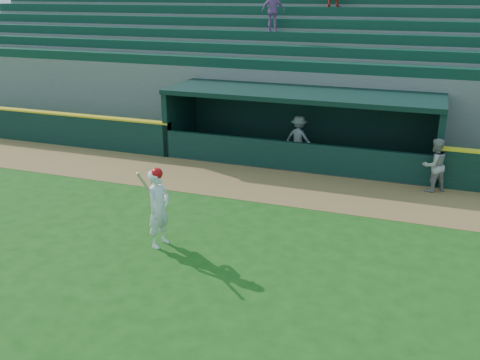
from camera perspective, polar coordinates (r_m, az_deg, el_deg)
The scene contains 8 objects.
ground at distance 12.34m, azimuth -2.58°, elevation -8.06°, with size 120.00×120.00×0.00m, color #1A4A12.
warning_track at distance 16.57m, azimuth 3.92°, elevation -0.62°, with size 40.00×3.00×0.01m, color olive.
field_wall_left at distance 23.97m, azimuth -24.27°, elevation 5.54°, with size 15.50×0.30×1.20m, color black.
dugout_player_front at distance 16.88m, azimuth 20.02°, elevation 1.50°, with size 0.79×0.62×1.64m, color gray.
dugout_player_inside at distance 19.03m, azimuth 6.30°, elevation 4.48°, with size 1.02×0.59×1.58m, color #A8A8A3.
dugout at distance 19.07m, azimuth 6.66°, elevation 6.25°, with size 9.40×2.80×2.46m.
stands at distance 23.27m, azimuth 9.54°, elevation 11.13°, with size 34.50×6.28×7.61m.
batter_at_plate at distance 12.56m, azimuth -8.68°, elevation -2.89°, with size 0.56×0.85×1.95m.
Camera 1 is at (4.26, -10.06, 5.73)m, focal length 40.00 mm.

